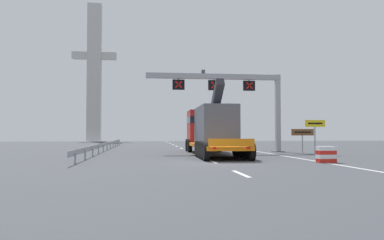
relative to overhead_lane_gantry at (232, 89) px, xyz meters
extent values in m
plane|color=#424449|center=(-3.74, -10.97, -5.45)|extent=(112.00, 112.00, 0.00)
cube|color=silver|center=(-3.57, -16.97, -5.44)|extent=(0.20, 2.60, 0.01)
cube|color=silver|center=(-3.57, -10.50, -5.44)|extent=(0.20, 2.60, 0.01)
cube|color=silver|center=(-3.57, -4.03, -5.44)|extent=(0.20, 2.60, 0.01)
cube|color=silver|center=(-3.57, 2.45, -5.44)|extent=(0.20, 2.60, 0.01)
cube|color=silver|center=(-3.57, 8.92, -5.44)|extent=(0.20, 2.60, 0.01)
cube|color=silver|center=(-3.57, 15.39, -5.44)|extent=(0.20, 2.60, 0.01)
cube|color=silver|center=(-3.57, 21.86, -5.44)|extent=(0.20, 2.60, 0.01)
cube|color=silver|center=(-3.57, 28.33, -5.44)|extent=(0.20, 2.60, 0.01)
cube|color=silver|center=(-3.57, 34.81, -5.44)|extent=(0.20, 2.60, 0.01)
cube|color=silver|center=(-3.57, 41.28, -5.44)|extent=(0.20, 2.60, 0.01)
cube|color=silver|center=(2.46, 1.03, -5.44)|extent=(0.20, 63.00, 0.01)
cube|color=#9EA0A5|center=(4.06, 0.00, -2.08)|extent=(0.40, 0.40, 6.74)
cube|color=slate|center=(4.06, 0.00, -5.41)|extent=(0.90, 0.90, 0.08)
cube|color=#9EA0A5|center=(-1.57, 0.00, 1.04)|extent=(11.67, 0.44, 0.44)
cube|color=#4C4C51|center=(-2.53, 0.00, 1.44)|extent=(0.28, 0.40, 0.28)
cube|color=black|center=(1.50, 0.00, 0.29)|extent=(1.01, 0.24, 0.86)
cube|color=#9EA0A5|center=(1.50, 0.00, 0.77)|extent=(0.08, 0.08, 0.16)
cube|color=red|center=(1.50, -0.13, 0.29)|extent=(0.62, 0.02, 0.62)
cube|color=red|center=(1.50, -0.13, 0.29)|extent=(0.62, 0.02, 0.62)
cube|color=black|center=(-1.57, 0.00, 0.29)|extent=(1.01, 0.24, 0.86)
cube|color=#9EA0A5|center=(-1.57, 0.00, 0.77)|extent=(0.08, 0.08, 0.16)
cube|color=red|center=(-1.57, -0.13, 0.29)|extent=(0.62, 0.02, 0.62)
cube|color=red|center=(-1.57, -0.13, 0.29)|extent=(0.62, 0.02, 0.62)
cube|color=black|center=(-4.64, 0.00, 0.29)|extent=(1.01, 0.24, 0.86)
cube|color=#9EA0A5|center=(-4.64, 0.00, 0.77)|extent=(0.08, 0.08, 0.16)
cube|color=red|center=(-4.64, -0.13, 0.29)|extent=(0.62, 0.02, 0.62)
cube|color=red|center=(-4.64, -0.13, 0.29)|extent=(0.62, 0.02, 0.62)
cube|color=orange|center=(-2.44, -5.47, -4.72)|extent=(2.98, 10.45, 0.24)
cube|color=orange|center=(-2.53, -10.75, -4.35)|extent=(2.66, 0.13, 0.44)
cylinder|color=black|center=(-3.87, -9.95, -4.90)|extent=(0.34, 1.11, 1.10)
cylinder|color=black|center=(-1.17, -9.99, -4.90)|extent=(0.34, 1.11, 1.10)
cylinder|color=black|center=(-3.85, -8.90, -4.90)|extent=(0.34, 1.11, 1.10)
cylinder|color=black|center=(-1.15, -8.94, -4.90)|extent=(0.34, 1.11, 1.10)
cylinder|color=black|center=(-3.83, -7.85, -4.90)|extent=(0.34, 1.11, 1.10)
cylinder|color=black|center=(-1.13, -7.89, -4.90)|extent=(0.34, 1.11, 1.10)
cylinder|color=black|center=(-3.81, -6.80, -4.90)|extent=(0.34, 1.11, 1.10)
cylinder|color=black|center=(-1.11, -6.84, -4.90)|extent=(0.34, 1.11, 1.10)
cylinder|color=black|center=(-3.79, -5.75, -4.90)|extent=(0.34, 1.11, 1.10)
cylinder|color=black|center=(-1.09, -5.79, -4.90)|extent=(0.34, 1.11, 1.10)
cube|color=red|center=(-2.31, 1.63, -3.35)|extent=(2.63, 3.24, 3.10)
cube|color=black|center=(-2.31, 1.63, -2.65)|extent=(2.66, 3.27, 0.60)
cylinder|color=black|center=(-3.59, 2.53, -4.90)|extent=(0.36, 1.11, 1.10)
cylinder|color=black|center=(-1.01, 2.49, -4.90)|extent=(0.36, 1.11, 1.10)
cylinder|color=black|center=(-3.62, 0.53, -4.90)|extent=(0.36, 1.11, 1.10)
cylinder|color=black|center=(-1.05, 0.49, -4.90)|extent=(0.36, 1.11, 1.10)
cube|color=#565B66|center=(-2.43, -5.07, -3.25)|extent=(2.48, 5.76, 2.70)
cube|color=#2D2D33|center=(-2.45, -5.93, -1.30)|extent=(0.61, 2.95, 2.29)
cube|color=red|center=(-3.51, -10.77, -4.65)|extent=(0.20, 0.06, 0.12)
cube|color=red|center=(-1.55, -10.81, -4.65)|extent=(0.20, 0.06, 0.12)
cylinder|color=#9EA0A5|center=(5.31, -4.58, -4.14)|extent=(0.10, 0.10, 2.63)
cube|color=yellow|center=(5.31, -4.64, -3.08)|extent=(1.57, 0.06, 0.52)
cube|color=black|center=(5.31, -4.67, -3.08)|extent=(1.13, 0.01, 0.12)
cylinder|color=#9EA0A5|center=(5.40, -2.07, -4.46)|extent=(0.10, 0.10, 1.97)
cube|color=brown|center=(5.40, -2.13, -3.74)|extent=(1.90, 0.06, 0.53)
cube|color=black|center=(5.40, -2.17, -3.74)|extent=(1.37, 0.01, 0.12)
cube|color=red|center=(2.57, -11.86, -5.34)|extent=(1.01, 0.52, 0.23)
cube|color=white|center=(2.57, -11.86, -5.11)|extent=(1.01, 0.52, 0.22)
cube|color=red|center=(2.57, -11.86, -4.89)|extent=(1.01, 0.52, 0.23)
cube|color=white|center=(2.57, -11.86, -4.66)|extent=(1.01, 0.52, 0.23)
cube|color=#999EA3|center=(-11.11, 4.99, -4.85)|extent=(0.04, 35.93, 0.32)
cube|color=#999EA3|center=(-11.05, -11.34, -5.15)|extent=(0.10, 0.10, 0.60)
cube|color=#999EA3|center=(-11.05, -8.07, -5.15)|extent=(0.10, 0.10, 0.60)
cube|color=#999EA3|center=(-11.05, -4.80, -5.15)|extent=(0.10, 0.10, 0.60)
cube|color=#999EA3|center=(-11.05, -1.54, -5.15)|extent=(0.10, 0.10, 0.60)
cube|color=#999EA3|center=(-11.05, 1.73, -5.15)|extent=(0.10, 0.10, 0.60)
cube|color=#999EA3|center=(-11.05, 4.99, -5.15)|extent=(0.10, 0.10, 0.60)
cube|color=#999EA3|center=(-11.05, 8.26, -5.15)|extent=(0.10, 0.10, 0.60)
cube|color=#999EA3|center=(-11.05, 11.53, -5.15)|extent=(0.10, 0.10, 0.60)
cube|color=#999EA3|center=(-11.05, 14.79, -5.15)|extent=(0.10, 0.10, 0.60)
cube|color=#999EA3|center=(-11.05, 18.06, -5.15)|extent=(0.10, 0.10, 0.60)
cube|color=#999EA3|center=(-11.05, 21.33, -5.15)|extent=(0.10, 0.10, 0.60)
cube|color=#B7B7B2|center=(-18.13, 48.29, 8.84)|extent=(2.80, 2.00, 28.59)
cube|color=#B7B7B2|center=(-18.13, 48.29, 12.28)|extent=(9.00, 1.60, 1.40)
camera|label=1|loc=(-7.34, -31.83, -3.81)|focal=35.42mm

